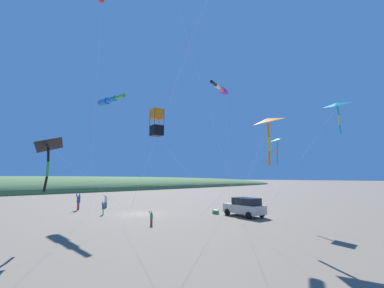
% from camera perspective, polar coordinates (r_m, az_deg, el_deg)
% --- Properties ---
extents(ground_plane, '(600.00, 600.00, 0.00)m').
position_cam_1_polar(ground_plane, '(30.03, -11.21, -14.50)').
color(ground_plane, '#756654').
extents(dune_ridge_grassy, '(28.00, 240.00, 8.24)m').
position_cam_1_polar(dune_ridge_grassy, '(81.67, -32.95, -8.73)').
color(dune_ridge_grassy, '#567A42').
rests_on(dune_ridge_grassy, ground_plane).
extents(parked_car, '(4.53, 2.58, 1.85)m').
position_cam_1_polar(parked_car, '(27.88, 11.27, -13.11)').
color(parked_car, beige).
rests_on(parked_car, ground_plane).
extents(cooler_box, '(0.62, 0.42, 0.42)m').
position_cam_1_polar(cooler_box, '(29.38, 5.11, -14.35)').
color(cooler_box, green).
rests_on(cooler_box, ground_plane).
extents(person_adult_flyer, '(0.71, 0.68, 1.99)m').
position_cam_1_polar(person_adult_flyer, '(35.18, -23.25, -11.18)').
color(person_adult_flyer, '#B72833').
rests_on(person_adult_flyer, ground_plane).
extents(person_child_green_jacket, '(0.34, 0.27, 1.15)m').
position_cam_1_polar(person_child_green_jacket, '(22.83, -8.73, -15.36)').
color(person_child_green_jacket, '#B72833').
rests_on(person_child_green_jacket, ground_plane).
extents(person_child_grey_jacket, '(0.50, 0.58, 1.69)m').
position_cam_1_polar(person_child_grey_jacket, '(36.51, -18.08, -11.49)').
color(person_child_grey_jacket, '#3D7F51').
rests_on(person_child_grey_jacket, ground_plane).
extents(person_bystander_far, '(0.49, 0.44, 1.39)m').
position_cam_1_polar(person_bystander_far, '(30.19, -18.55, -12.79)').
color(person_bystander_far, gold).
rests_on(person_bystander_far, ground_plane).
extents(kite_box_teal_far_right, '(7.33, 14.39, 7.55)m').
position_cam_1_polar(kite_box_teal_far_right, '(14.30, -7.54, 4.56)').
color(kite_box_teal_far_right, orange).
rests_on(kite_box_teal_far_right, ground_plane).
extents(kite_windsock_checkered_midright, '(4.78, 7.94, 11.63)m').
position_cam_1_polar(kite_windsock_checkered_midright, '(22.33, 6.26, 11.64)').
color(kite_windsock_checkered_midright, purple).
rests_on(kite_windsock_checkered_midright, ground_plane).
extents(kite_delta_orange_high_right, '(3.67, 9.96, 6.52)m').
position_cam_1_polar(kite_delta_orange_high_right, '(19.24, -28.64, -0.31)').
color(kite_delta_orange_high_right, black).
rests_on(kite_delta_orange_high_right, ground_plane).
extents(kite_windsock_yellow_midlevel, '(8.60, 2.34, 13.57)m').
position_cam_1_polar(kite_windsock_yellow_midlevel, '(33.41, -17.66, 8.87)').
color(kite_windsock_yellow_midlevel, blue).
rests_on(kite_windsock_yellow_midlevel, ground_plane).
extents(kite_delta_long_streamer_right, '(7.76, 2.00, 10.25)m').
position_cam_1_polar(kite_delta_long_streamer_right, '(25.33, 28.75, 7.31)').
color(kite_delta_long_streamer_right, '#1EB7C6').
rests_on(kite_delta_long_streamer_right, ground_plane).
extents(kite_delta_red_high_left, '(8.54, 3.11, 7.49)m').
position_cam_1_polar(kite_delta_red_high_left, '(25.25, 17.87, 0.68)').
color(kite_delta_red_high_left, '#1EB7C6').
rests_on(kite_delta_red_high_left, ground_plane).
extents(kite_delta_white_trailing, '(8.38, 6.40, 8.16)m').
position_cam_1_polar(kite_delta_white_trailing, '(19.22, 15.97, 4.56)').
color(kite_delta_white_trailing, orange).
rests_on(kite_delta_white_trailing, ground_plane).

